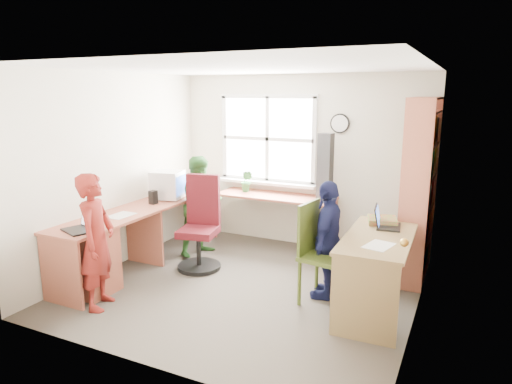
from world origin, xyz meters
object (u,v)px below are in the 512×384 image
Objects in this scene: cd_tower at (325,167)px; person_red at (97,241)px; laptop_left at (83,225)px; person_navy at (328,240)px; laptop_right at (384,222)px; person_green at (202,206)px; bookshelf at (419,194)px; potted_plant at (247,181)px; swivel_chair at (200,229)px; crt_monitor at (168,185)px; l_desk at (136,240)px; right_desk at (378,256)px; wooden_chair at (319,249)px.

person_red is at bearing -117.45° from cd_tower.
person_navy is at bearing 46.71° from laptop_left.
laptop_right is 2.47m from person_green.
bookshelf reaches higher than person_red.
cd_tower is 2.83× the size of potted_plant.
bookshelf is 0.85m from laptop_right.
swivel_chair is at bearing -160.46° from bookshelf.
person_green is at bearing 6.38° from crt_monitor.
laptop_right is 0.61m from person_navy.
crt_monitor reaches higher than l_desk.
laptop_left is 1.74m from person_green.
potted_plant is 2.06m from person_navy.
potted_plant is 0.25× the size of person_navy.
laptop_right is at bearing 90.39° from right_desk.
right_desk is at bearing 174.67° from laptop_right.
laptop_right is at bearing -106.91° from bookshelf.
right_desk is 3.91× the size of laptop_right.
wooden_chair is 3.38× the size of potted_plant.
person_navy is at bearing 11.82° from l_desk.
cd_tower reaches higher than potted_plant.
potted_plant is (0.70, 2.41, 0.10)m from laptop_left.
bookshelf is 3.75m from laptop_left.
person_navy is (-0.77, -1.01, -0.37)m from bookshelf.
right_desk is 1.55× the size of cd_tower.
person_red is at bearing -142.90° from wooden_chair.
wooden_chair is 2.59× the size of laptop_left.
laptop_right is (-0.24, -0.80, -0.17)m from bookshelf.
swivel_chair is at bearing 84.74° from laptop_right.
potted_plant reaches higher than l_desk.
bookshelf is 5.15× the size of laptop_left.
laptop_right reaches higher than l_desk.
cd_tower reaches higher than person_green.
person_red is 1.04× the size of person_green.
right_desk is at bearing -87.94° from person_green.
laptop_right is 1.48m from cd_tower.
laptop_right is at bearing 13.95° from l_desk.
wooden_chair is 0.18m from person_navy.
crt_monitor reaches higher than wooden_chair.
bookshelf is 5.99× the size of laptop_right.
person_red is (-1.97, -1.07, 0.12)m from wooden_chair.
person_red is at bearing -166.32° from person_green.
person_red is (-2.79, -2.24, -0.31)m from bookshelf.
crt_monitor is 1.70m from person_red.
crt_monitor is 0.33× the size of person_green.
laptop_right is 0.28× the size of person_navy.
potted_plant reaches higher than laptop_right.
cd_tower reaches higher than person_navy.
swivel_chair is at bearing 49.71° from l_desk.
laptop_right is (-0.01, 0.32, 0.27)m from right_desk.
bookshelf is 2.38m from potted_plant.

